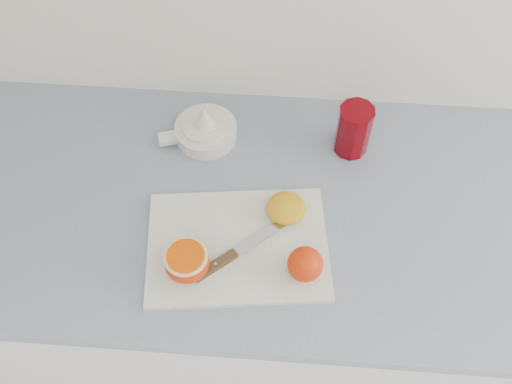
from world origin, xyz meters
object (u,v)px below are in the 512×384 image
(counter, at_px, (266,291))
(cutting_board, at_px, (238,246))
(half_orange, at_px, (187,262))
(red_tumbler, at_px, (353,131))
(citrus_juicer, at_px, (205,129))

(counter, bearing_deg, cutting_board, -116.87)
(cutting_board, relative_size, half_orange, 4.17)
(cutting_board, bearing_deg, red_tumbler, 49.99)
(half_orange, height_order, red_tumbler, red_tumbler)
(half_orange, xyz_separation_m, red_tumbler, (0.31, 0.32, 0.02))
(cutting_board, relative_size, citrus_juicer, 2.02)
(cutting_board, distance_m, red_tumbler, 0.35)
(half_orange, relative_size, citrus_juicer, 0.48)
(half_orange, distance_m, red_tumbler, 0.45)
(cutting_board, xyz_separation_m, citrus_juicer, (-0.10, 0.27, 0.02))
(citrus_juicer, relative_size, red_tumbler, 1.41)
(counter, height_order, half_orange, half_orange)
(counter, distance_m, citrus_juicer, 0.52)
(counter, xyz_separation_m, half_orange, (-0.14, -0.17, 0.48))
(counter, relative_size, half_orange, 28.80)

